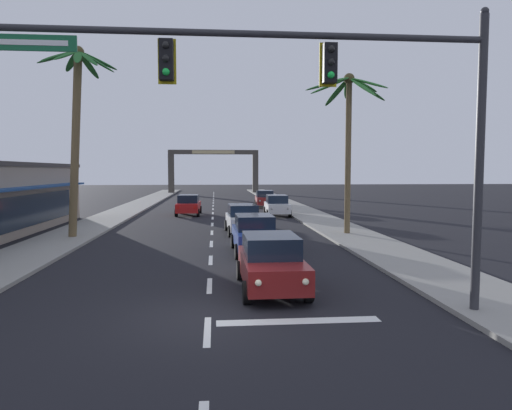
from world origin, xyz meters
The scene contains 14 objects.
ground_plane centered at (0.00, 0.00, 0.00)m, with size 220.00×220.00×0.00m, color black.
sidewalk_right centered at (7.80, 20.00, 0.07)m, with size 3.20×110.00×0.14m, color gray.
sidewalk_left centered at (-7.80, 20.00, 0.07)m, with size 3.20×110.00×0.14m, color gray.
lane_markings centered at (0.46, 19.06, 0.00)m, with size 4.28×86.41×0.01m.
traffic_signal_mast centered at (3.15, -0.46, 5.44)m, with size 11.63×0.41×7.61m.
sedan_lead_at_stop_bar centered at (1.89, 2.45, 0.85)m, with size 1.98×4.46×1.68m.
sedan_third_in_queue centered at (1.94, 8.91, 0.85)m, with size 2.02×4.48×1.68m.
sedan_fifth_in_queue centered at (1.81, 15.36, 0.85)m, with size 2.09×4.50×1.68m.
sedan_oncoming_far centered at (-1.97, 26.92, 0.85)m, with size 2.04×4.49×1.68m.
sedan_parked_nearest_kerb centered at (5.20, 25.66, 0.85)m, with size 2.04×4.49×1.68m.
sedan_parked_mid_kerb centered at (5.18, 34.71, 0.85)m, with size 2.08×4.50×1.68m.
palm_left_second centered at (-7.02, 13.87, 6.88)m, with size 4.01×3.79×10.14m.
palm_right_second centered at (7.62, 13.97, 6.82)m, with size 4.63×4.43×9.02m.
town_gateway_arch centered at (0.00, 63.93, 4.49)m, with size 14.48×0.90×6.99m.
Camera 1 is at (0.19, -11.48, 3.65)m, focal length 32.53 mm.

